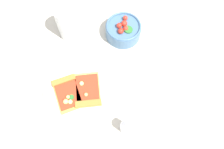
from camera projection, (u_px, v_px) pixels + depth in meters
ground_plane at (88, 79)px, 0.75m from camera, size 2.40×2.40×0.00m
plate at (79, 92)px, 0.72m from camera, size 0.24×0.24×0.01m
pizza_slice_near at (67, 92)px, 0.70m from camera, size 0.13×0.14×0.02m
pizza_slice_far at (88, 92)px, 0.70m from camera, size 0.12×0.14×0.02m
salad_bowl at (123, 30)px, 0.80m from camera, size 0.13×0.13×0.07m
soda_glass at (68, 23)px, 0.77m from camera, size 0.08×0.08×0.14m
paper_napkin at (171, 118)px, 0.69m from camera, size 0.11×0.14×0.00m
pepper_shaker at (125, 127)px, 0.65m from camera, size 0.03×0.03×0.06m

